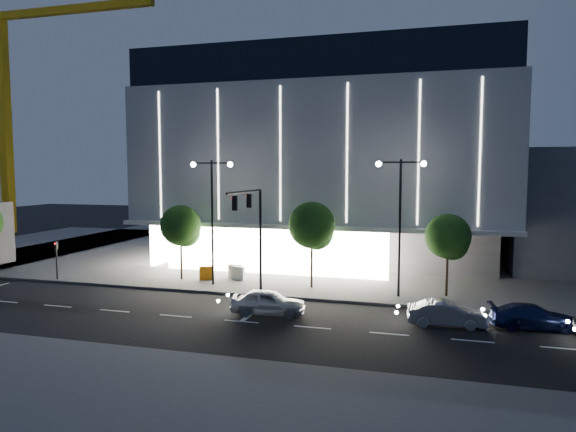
{
  "coord_description": "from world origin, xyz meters",
  "views": [
    {
      "loc": [
        11.86,
        -27.35,
        8.27
      ],
      "look_at": [
        1.96,
        8.2,
        5.0
      ],
      "focal_mm": 32.0,
      "sensor_mm": 36.0,
      "label": 1
    }
  ],
  "objects_px": {
    "tree_mid": "(312,228)",
    "barrier_b": "(238,273)",
    "tree_right": "(448,239)",
    "barrier_a": "(207,273)",
    "ped_signal_far": "(56,256)",
    "street_lamp_west": "(212,204)",
    "car_third": "(533,317)",
    "traffic_mast": "(253,222)",
    "tower_crane": "(9,76)",
    "street_lamp_east": "(400,207)",
    "barrier_d": "(235,271)",
    "tree_left": "(181,228)",
    "car_lead": "(268,302)",
    "car_second": "(446,314)"
  },
  "relations": [
    {
      "from": "tree_mid",
      "to": "barrier_b",
      "type": "relative_size",
      "value": 5.59
    },
    {
      "from": "tree_right",
      "to": "barrier_a",
      "type": "height_order",
      "value": "tree_right"
    },
    {
      "from": "ped_signal_far",
      "to": "tree_right",
      "type": "distance_m",
      "value": 28.21
    },
    {
      "from": "street_lamp_west",
      "to": "car_third",
      "type": "distance_m",
      "value": 21.38
    },
    {
      "from": "traffic_mast",
      "to": "tower_crane",
      "type": "bearing_deg",
      "value": 149.53
    },
    {
      "from": "street_lamp_east",
      "to": "barrier_d",
      "type": "distance_m",
      "value": 13.63
    },
    {
      "from": "tree_right",
      "to": "tree_mid",
      "type": "bearing_deg",
      "value": 180.0
    },
    {
      "from": "tower_crane",
      "to": "tree_mid",
      "type": "bearing_deg",
      "value": -25.02
    },
    {
      "from": "street_lamp_west",
      "to": "barrier_b",
      "type": "bearing_deg",
      "value": 59.33
    },
    {
      "from": "street_lamp_east",
      "to": "tower_crane",
      "type": "height_order",
      "value": "tower_crane"
    },
    {
      "from": "tower_crane",
      "to": "car_third",
      "type": "relative_size",
      "value": 7.32
    },
    {
      "from": "tree_left",
      "to": "car_third",
      "type": "relative_size",
      "value": 1.31
    },
    {
      "from": "car_lead",
      "to": "tree_left",
      "type": "bearing_deg",
      "value": 46.86
    },
    {
      "from": "tree_right",
      "to": "car_lead",
      "type": "bearing_deg",
      "value": -145.82
    },
    {
      "from": "traffic_mast",
      "to": "ped_signal_far",
      "type": "distance_m",
      "value": 16.35
    },
    {
      "from": "street_lamp_east",
      "to": "car_third",
      "type": "bearing_deg",
      "value": -32.33
    },
    {
      "from": "car_third",
      "to": "street_lamp_east",
      "type": "bearing_deg",
      "value": 51.7
    },
    {
      "from": "traffic_mast",
      "to": "barrier_a",
      "type": "height_order",
      "value": "traffic_mast"
    },
    {
      "from": "barrier_a",
      "to": "barrier_b",
      "type": "height_order",
      "value": "same"
    },
    {
      "from": "ped_signal_far",
      "to": "car_third",
      "type": "relative_size",
      "value": 0.69
    },
    {
      "from": "tree_left",
      "to": "car_third",
      "type": "height_order",
      "value": "tree_left"
    },
    {
      "from": "tree_right",
      "to": "street_lamp_east",
      "type": "bearing_deg",
      "value": -161.37
    },
    {
      "from": "car_lead",
      "to": "car_second",
      "type": "distance_m",
      "value": 9.82
    },
    {
      "from": "barrier_d",
      "to": "street_lamp_east",
      "type": "bearing_deg",
      "value": -8.95
    },
    {
      "from": "barrier_a",
      "to": "barrier_b",
      "type": "xyz_separation_m",
      "value": [
        2.26,
        0.59,
        0.0
      ]
    },
    {
      "from": "street_lamp_east",
      "to": "car_second",
      "type": "relative_size",
      "value": 2.22
    },
    {
      "from": "traffic_mast",
      "to": "tower_crane",
      "type": "xyz_separation_m",
      "value": [
        -41.92,
        24.66,
        15.48
      ]
    },
    {
      "from": "ped_signal_far",
      "to": "street_lamp_west",
      "type": "bearing_deg",
      "value": 7.13
    },
    {
      "from": "street_lamp_west",
      "to": "tree_right",
      "type": "distance_m",
      "value": 16.19
    },
    {
      "from": "tree_mid",
      "to": "car_lead",
      "type": "distance_m",
      "value": 7.77
    },
    {
      "from": "tree_right",
      "to": "barrier_b",
      "type": "bearing_deg",
      "value": 176.47
    },
    {
      "from": "ped_signal_far",
      "to": "street_lamp_east",
      "type": "bearing_deg",
      "value": 3.44
    },
    {
      "from": "car_lead",
      "to": "barrier_d",
      "type": "xyz_separation_m",
      "value": [
        -5.29,
        8.32,
        -0.08
      ]
    },
    {
      "from": "barrier_b",
      "to": "tree_left",
      "type": "bearing_deg",
      "value": -152.55
    },
    {
      "from": "tree_left",
      "to": "tree_mid",
      "type": "height_order",
      "value": "tree_mid"
    },
    {
      "from": "ped_signal_far",
      "to": "tower_crane",
      "type": "height_order",
      "value": "tower_crane"
    },
    {
      "from": "ped_signal_far",
      "to": "barrier_d",
      "type": "distance_m",
      "value": 13.39
    },
    {
      "from": "car_lead",
      "to": "barrier_a",
      "type": "height_order",
      "value": "car_lead"
    },
    {
      "from": "tree_mid",
      "to": "car_third",
      "type": "height_order",
      "value": "tree_mid"
    },
    {
      "from": "car_lead",
      "to": "barrier_d",
      "type": "relative_size",
      "value": 3.88
    },
    {
      "from": "tree_left",
      "to": "barrier_b",
      "type": "distance_m",
      "value": 5.41
    },
    {
      "from": "tree_mid",
      "to": "car_lead",
      "type": "bearing_deg",
      "value": -98.57
    },
    {
      "from": "car_third",
      "to": "tree_mid",
      "type": "bearing_deg",
      "value": 61.09
    },
    {
      "from": "car_lead",
      "to": "barrier_d",
      "type": "height_order",
      "value": "car_lead"
    },
    {
      "from": "car_second",
      "to": "car_third",
      "type": "xyz_separation_m",
      "value": [
        4.39,
        0.78,
        -0.03
      ]
    },
    {
      "from": "tower_crane",
      "to": "car_second",
      "type": "xyz_separation_m",
      "value": [
        53.73,
        -27.33,
        -19.84
      ]
    },
    {
      "from": "car_second",
      "to": "barrier_a",
      "type": "xyz_separation_m",
      "value": [
        -16.92,
        6.68,
        -0.02
      ]
    },
    {
      "from": "street_lamp_west",
      "to": "tree_right",
      "type": "relative_size",
      "value": 1.63
    },
    {
      "from": "tower_crane",
      "to": "car_lead",
      "type": "bearing_deg",
      "value": -32.32
    },
    {
      "from": "street_lamp_west",
      "to": "barrier_b",
      "type": "relative_size",
      "value": 8.18
    }
  ]
}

